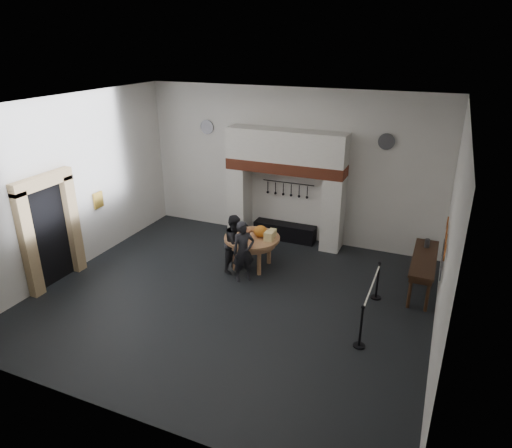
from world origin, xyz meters
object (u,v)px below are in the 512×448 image
at_px(barrier_post_near, 361,328).
at_px(barrier_post_far, 378,281).
at_px(side_table, 425,258).
at_px(visitor_far, 236,243).
at_px(work_table, 252,238).
at_px(visitor_near, 243,252).
at_px(iron_range, 285,231).

relative_size(barrier_post_near, barrier_post_far, 1.00).
bearing_deg(barrier_post_far, side_table, 40.82).
relative_size(side_table, barrier_post_far, 2.44).
bearing_deg(visitor_far, side_table, -70.22).
distance_m(barrier_post_near, barrier_post_far, 2.00).
xyz_separation_m(work_table, visitor_near, (0.09, -0.75, -0.05)).
relative_size(work_table, visitor_far, 0.95).
xyz_separation_m(iron_range, side_table, (4.10, -1.58, 0.62)).
xyz_separation_m(iron_range, visitor_far, (-0.50, -2.41, 0.53)).
height_order(work_table, visitor_far, visitor_far).
xyz_separation_m(work_table, visitor_far, (-0.31, -0.35, -0.06)).
distance_m(work_table, visitor_near, 0.76).
bearing_deg(barrier_post_far, iron_range, 142.93).
relative_size(iron_range, side_table, 0.86).
bearing_deg(visitor_near, barrier_post_near, -68.43).
bearing_deg(visitor_far, visitor_near, -125.36).
height_order(barrier_post_near, barrier_post_far, same).
distance_m(visitor_far, side_table, 4.68).
distance_m(side_table, barrier_post_near, 2.99).
bearing_deg(barrier_post_near, visitor_far, 151.62).
xyz_separation_m(visitor_near, side_table, (4.20, 1.22, 0.08)).
bearing_deg(work_table, barrier_post_near, -34.76).
height_order(iron_range, side_table, side_table).
height_order(work_table, barrier_post_near, barrier_post_near).
distance_m(iron_range, visitor_near, 2.86).
height_order(iron_range, visitor_far, visitor_far).
relative_size(visitor_near, barrier_post_far, 1.76).
xyz_separation_m(iron_range, work_table, (-0.20, -2.06, 0.59)).
distance_m(iron_range, barrier_post_near, 5.42).
bearing_deg(barrier_post_near, work_table, 145.24).
bearing_deg(work_table, barrier_post_far, -5.65).
height_order(visitor_far, barrier_post_near, visitor_far).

